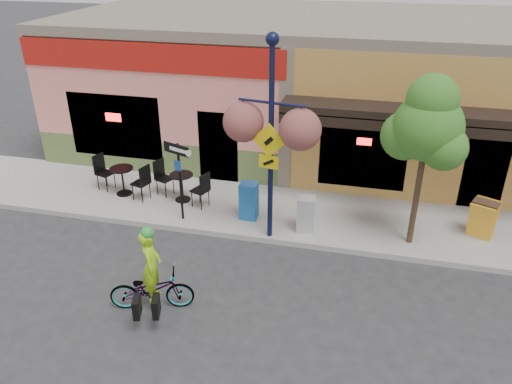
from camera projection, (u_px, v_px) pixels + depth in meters
ground at (298, 259)px, 11.75m from camera, size 90.00×90.00×0.00m
sidewalk at (310, 216)px, 13.44m from camera, size 24.00×3.00×0.15m
curb at (302, 244)px, 12.19m from camera, size 24.00×0.12×0.15m
building at (336, 84)px, 17.21m from camera, size 18.20×8.20×4.50m
bicycle at (152, 289)px, 10.04m from camera, size 1.79×1.04×0.89m
cyclist_rider at (153, 276)px, 9.88m from camera, size 0.52×0.65×1.56m
lamp_post at (271, 143)px, 11.30m from camera, size 1.64×0.86×4.91m
one_way_sign at (180, 182)px, 12.68m from camera, size 0.82×0.46×2.12m
cafe_set_left at (122, 177)px, 14.18m from camera, size 1.95×1.34×1.07m
cafe_set_right at (182, 183)px, 13.85m from camera, size 1.93×1.42×1.04m
newspaper_box_blue at (249, 201)px, 12.99m from camera, size 0.45×0.40×1.00m
newspaper_box_grey at (306, 214)px, 12.43m from camera, size 0.47×0.43×0.92m
street_tree at (422, 163)px, 11.21m from camera, size 1.90×1.90×4.16m
sandwich_board at (480, 222)px, 12.04m from camera, size 0.71×0.63×0.97m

